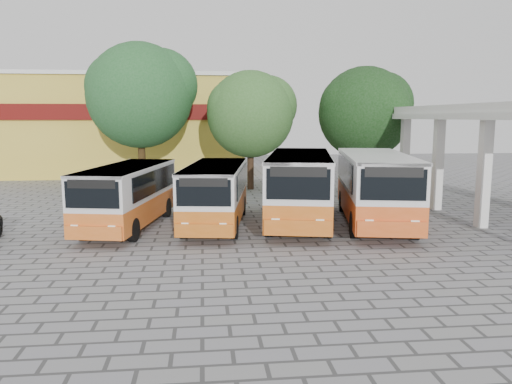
{
  "coord_description": "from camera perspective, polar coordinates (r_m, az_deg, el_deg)",
  "views": [
    {
      "loc": [
        -4.29,
        -18.55,
        4.82
      ],
      "look_at": [
        -1.97,
        3.34,
        1.5
      ],
      "focal_mm": 35.0,
      "sensor_mm": 36.0,
      "label": 1
    }
  ],
  "objects": [
    {
      "name": "tree_left",
      "position": [
        34.8,
        -13.0,
        11.08
      ],
      "size": [
        7.36,
        7.01,
        9.75
      ],
      "color": "#402D14",
      "rests_on": "ground"
    },
    {
      "name": "tree_middle",
      "position": [
        33.3,
        -0.52,
        9.2
      ],
      "size": [
        6.01,
        5.72,
        7.86
      ],
      "color": "#382618",
      "rests_on": "ground"
    },
    {
      "name": "bus_far_left",
      "position": [
        22.4,
        -14.41,
        -0.03
      ],
      "size": [
        3.7,
        7.88,
        2.71
      ],
      "rotation": [
        0.0,
        0.0,
        -0.2
      ],
      "color": "#CB5C1C",
      "rests_on": "ground"
    },
    {
      "name": "ground",
      "position": [
        19.64,
        6.8,
        -5.69
      ],
      "size": [
        90.0,
        90.0,
        0.0
      ],
      "primitive_type": "plane",
      "color": "gray",
      "rests_on": "ground"
    },
    {
      "name": "shophouse_block",
      "position": [
        45.04,
        -14.74,
        7.46
      ],
      "size": [
        20.4,
        10.4,
        8.3
      ],
      "color": "gold",
      "rests_on": "ground"
    },
    {
      "name": "bus_centre_left",
      "position": [
        22.16,
        -4.6,
        0.15
      ],
      "size": [
        3.37,
        7.85,
        2.73
      ],
      "rotation": [
        0.0,
        0.0,
        -0.14
      ],
      "color": "#B75612",
      "rests_on": "ground"
    },
    {
      "name": "bus_centre_right",
      "position": [
        22.73,
        5.02,
        0.99
      ],
      "size": [
        4.4,
        9.19,
        3.16
      ],
      "rotation": [
        0.0,
        0.0,
        -0.21
      ],
      "color": "#BE5613",
      "rests_on": "ground"
    },
    {
      "name": "tree_right",
      "position": [
        34.04,
        12.43,
        9.16
      ],
      "size": [
        6.36,
        6.05,
        8.11
      ],
      "color": "#362710",
      "rests_on": "ground"
    },
    {
      "name": "bus_far_right",
      "position": [
        23.07,
        13.46,
        0.91
      ],
      "size": [
        4.32,
        9.21,
        3.18
      ],
      "rotation": [
        0.0,
        0.0,
        -0.19
      ],
      "color": "#CD4B16",
      "rests_on": "ground"
    }
  ]
}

